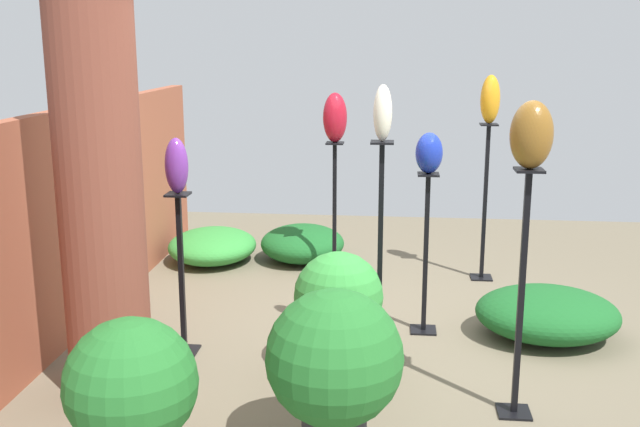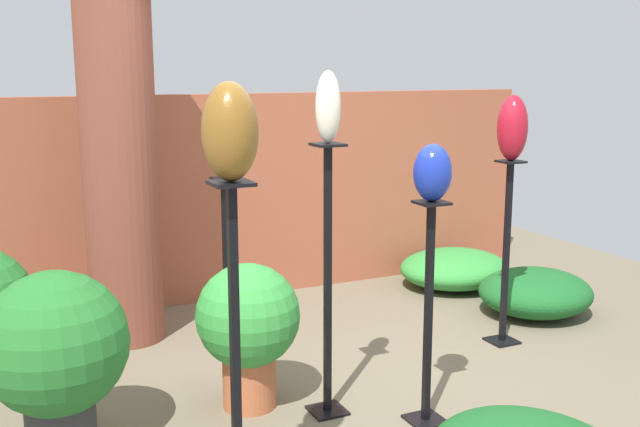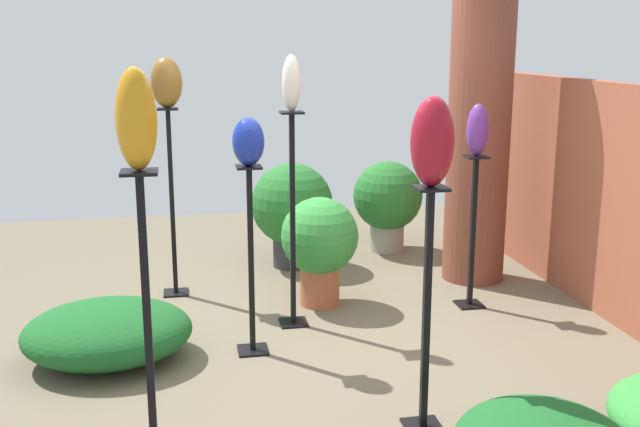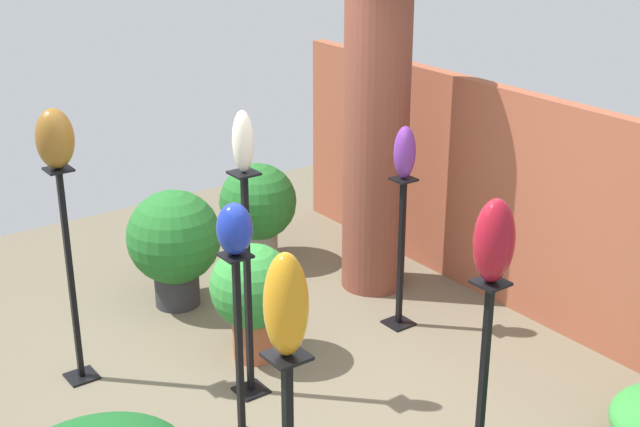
% 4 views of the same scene
% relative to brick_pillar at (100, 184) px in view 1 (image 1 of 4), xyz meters
% --- Properties ---
extents(ground_plane, '(8.00, 8.00, 0.00)m').
position_rel_brick_pillar_xyz_m(ground_plane, '(1.12, -1.59, -1.37)').
color(ground_plane, '#6B604C').
extents(brick_wall_back, '(5.60, 0.12, 1.73)m').
position_rel_brick_pillar_xyz_m(brick_wall_back, '(1.12, 0.65, -0.50)').
color(brick_wall_back, '#9E5138').
rests_on(brick_wall_back, ground).
extents(brick_pillar, '(0.52, 0.52, 2.74)m').
position_rel_brick_pillar_xyz_m(brick_pillar, '(0.00, 0.00, 0.00)').
color(brick_pillar, brown).
rests_on(brick_pillar, ground).
extents(pedestal_bronze, '(0.20, 0.20, 1.52)m').
position_rel_brick_pillar_xyz_m(pedestal_bronze, '(-0.04, -2.55, -0.67)').
color(pedestal_bronze, black).
rests_on(pedestal_bronze, ground).
extents(pedestal_cobalt, '(0.20, 0.20, 1.26)m').
position_rel_brick_pillar_xyz_m(pedestal_cobalt, '(1.24, -2.04, -0.79)').
color(pedestal_cobalt, black).
rests_on(pedestal_cobalt, ground).
extents(pedestal_ivory, '(0.20, 0.20, 1.55)m').
position_rel_brick_pillar_xyz_m(pedestal_ivory, '(0.79, -1.70, -0.65)').
color(pedestal_ivory, black).
rests_on(pedestal_ivory, ground).
extents(pedestal_amber, '(0.20, 0.20, 1.48)m').
position_rel_brick_pillar_xyz_m(pedestal_amber, '(2.64, -2.64, -0.69)').
color(pedestal_amber, black).
rests_on(pedestal_amber, ground).
extents(pedestal_ruby, '(0.20, 0.20, 1.32)m').
position_rel_brick_pillar_xyz_m(pedestal_ruby, '(2.42, -1.24, -0.76)').
color(pedestal_ruby, black).
rests_on(pedestal_ruby, ground).
extents(pedestal_violet, '(0.20, 0.20, 1.18)m').
position_rel_brick_pillar_xyz_m(pedestal_violet, '(0.66, -0.29, -0.83)').
color(pedestal_violet, black).
rests_on(pedestal_violet, ground).
extents(art_vase_bronze, '(0.22, 0.24, 0.39)m').
position_rel_brick_pillar_xyz_m(art_vase_bronze, '(-0.04, -2.55, 0.34)').
color(art_vase_bronze, brown).
rests_on(art_vase_bronze, pedestal_bronze).
extents(art_vase_cobalt, '(0.21, 0.20, 0.31)m').
position_rel_brick_pillar_xyz_m(art_vase_cobalt, '(1.24, -2.04, 0.04)').
color(art_vase_cobalt, '#192D9E').
rests_on(art_vase_cobalt, pedestal_cobalt).
extents(art_vase_ivory, '(0.14, 0.13, 0.39)m').
position_rel_brick_pillar_xyz_m(art_vase_ivory, '(0.79, -1.70, 0.37)').
color(art_vase_ivory, beige).
rests_on(art_vase_ivory, pedestal_ivory).
extents(art_vase_amber, '(0.18, 0.18, 0.44)m').
position_rel_brick_pillar_xyz_m(art_vase_amber, '(2.64, -2.64, 0.33)').
color(art_vase_amber, orange).
rests_on(art_vase_amber, pedestal_amber).
extents(art_vase_ruby, '(0.20, 0.22, 0.45)m').
position_rel_brick_pillar_xyz_m(art_vase_ruby, '(2.42, -1.24, 0.17)').
color(art_vase_ruby, maroon).
rests_on(art_vase_ruby, pedestal_ruby).
extents(art_vase_violet, '(0.16, 0.16, 0.39)m').
position_rel_brick_pillar_xyz_m(art_vase_violet, '(0.66, -0.29, 0.01)').
color(art_vase_violet, '#6B2D8C').
rests_on(art_vase_violet, pedestal_violet).
extents(potted_plant_front_right, '(0.68, 0.68, 0.89)m').
position_rel_brick_pillar_xyz_m(potted_plant_front_right, '(-0.98, -0.50, -0.86)').
color(potted_plant_front_right, gray).
rests_on(potted_plant_front_right, ground).
extents(potted_plant_mid_left, '(0.74, 0.74, 0.95)m').
position_rel_brick_pillar_xyz_m(potted_plant_mid_left, '(-0.64, -1.49, -0.82)').
color(potted_plant_mid_left, '#2D2D33').
rests_on(potted_plant_mid_left, ground).
extents(potted_plant_front_left, '(0.60, 0.60, 0.86)m').
position_rel_brick_pillar_xyz_m(potted_plant_front_left, '(0.42, -1.43, -0.86)').
color(potted_plant_front_left, '#B25B38').
rests_on(potted_plant_front_left, ground).
extents(foliage_bed_east, '(1.01, 0.89, 0.33)m').
position_rel_brick_pillar_xyz_m(foliage_bed_east, '(2.92, 0.06, -1.20)').
color(foliage_bed_east, '#338C38').
rests_on(foliage_bed_east, ground).
extents(foliage_bed_west, '(0.92, 0.86, 0.36)m').
position_rel_brick_pillar_xyz_m(foliage_bed_west, '(3.06, -0.86, -1.19)').
color(foliage_bed_west, '#195923').
rests_on(foliage_bed_west, ground).
extents(foliage_bed_center, '(0.92, 1.08, 0.38)m').
position_rel_brick_pillar_xyz_m(foliage_bed_center, '(1.21, -2.97, -1.18)').
color(foliage_bed_center, '#195923').
rests_on(foliage_bed_center, ground).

